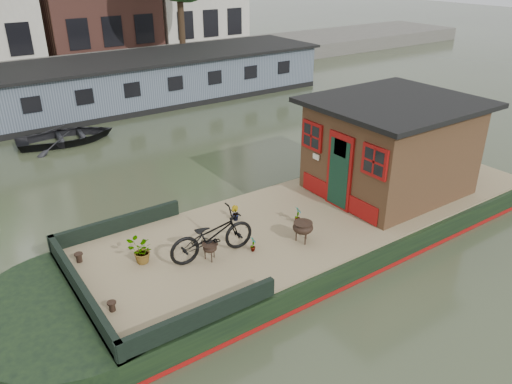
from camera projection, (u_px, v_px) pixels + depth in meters
ground at (323, 234)px, 12.46m from camera, size 120.00×120.00×0.00m
houseboat_hull at (280, 240)px, 11.66m from camera, size 14.01×4.02×0.60m
houseboat_deck at (324, 212)px, 12.19m from camera, size 11.80×3.80×0.05m
bow_bulwark at (125, 273)px, 9.50m from camera, size 3.00×4.00×0.35m
cabin at (391, 146)px, 12.78m from camera, size 4.00×3.50×2.42m
bicycle at (212, 235)px, 10.17m from camera, size 1.89×0.77×0.97m
potted_plant_a at (298, 215)px, 11.56m from camera, size 0.25×0.27×0.42m
potted_plant_b at (235, 213)px, 11.70m from camera, size 0.18×0.21×0.35m
potted_plant_c at (141, 251)px, 10.01m from camera, size 0.56×0.50×0.55m
potted_plant_e at (253, 244)px, 10.46m from camera, size 0.20×0.22×0.34m
brazier_front at (303, 232)px, 10.79m from camera, size 0.57×0.57×0.47m
brazier_rear at (210, 252)px, 10.16m from camera, size 0.37×0.37×0.38m
bollard_port at (79, 258)px, 10.13m from camera, size 0.17×0.17×0.20m
bollard_stbd at (112, 306)px, 8.74m from camera, size 0.16×0.16×0.19m
dinghy at (66, 133)px, 18.37m from camera, size 3.67×2.78×0.72m
far_houseboat at (115, 86)px, 22.41m from camera, size 20.40×4.40×2.11m
quay at (74, 72)px, 27.45m from camera, size 60.00×6.00×0.90m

